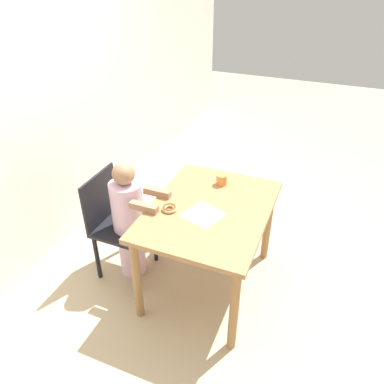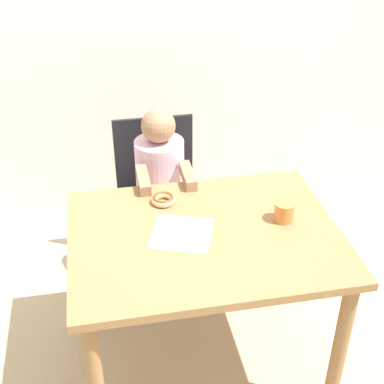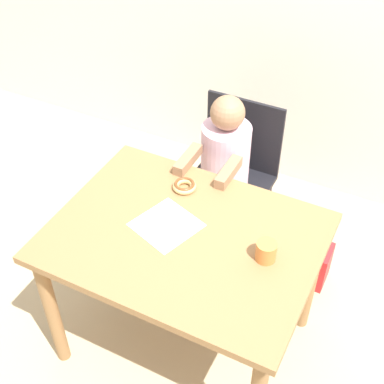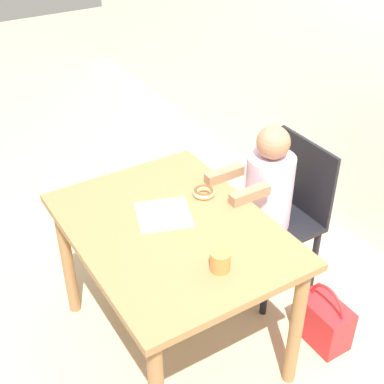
# 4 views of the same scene
# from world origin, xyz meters

# --- Properties ---
(ground_plane) EXTENTS (12.00, 12.00, 0.00)m
(ground_plane) POSITION_xyz_m (0.00, 0.00, 0.00)
(ground_plane) COLOR tan
(dining_table) EXTENTS (1.07, 0.81, 0.73)m
(dining_table) POSITION_xyz_m (0.00, 0.00, 0.62)
(dining_table) COLOR olive
(dining_table) RESTS_ON ground_plane
(chair) EXTENTS (0.42, 0.40, 0.86)m
(chair) POSITION_xyz_m (-0.09, 0.73, 0.45)
(chair) COLOR black
(chair) RESTS_ON ground_plane
(child_figure) EXTENTS (0.25, 0.43, 1.01)m
(child_figure) POSITION_xyz_m (-0.09, 0.61, 0.51)
(child_figure) COLOR silver
(child_figure) RESTS_ON ground_plane
(donut) EXTENTS (0.11, 0.11, 0.03)m
(donut) POSITION_xyz_m (-0.13, 0.25, 0.75)
(donut) COLOR #DBB270
(donut) RESTS_ON dining_table
(napkin) EXTENTS (0.30, 0.30, 0.00)m
(napkin) POSITION_xyz_m (-0.09, 0.01, 0.73)
(napkin) COLOR white
(napkin) RESTS_ON dining_table
(handbag) EXTENTS (0.27, 0.16, 0.35)m
(handbag) POSITION_xyz_m (0.37, 0.64, 0.13)
(handbag) COLOR red
(handbag) RESTS_ON ground_plane
(cup) EXTENTS (0.08, 0.08, 0.08)m
(cup) POSITION_xyz_m (0.33, 0.03, 0.77)
(cup) COLOR orange
(cup) RESTS_ON dining_table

